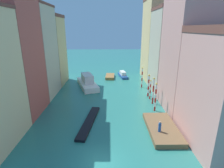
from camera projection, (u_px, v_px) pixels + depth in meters
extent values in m
plane|color=#28756B|center=(106.00, 87.00, 41.66)|extent=(154.00, 154.00, 0.00)
cube|color=#B25147|center=(9.00, 58.00, 26.46)|extent=(7.69, 7.78, 17.78)
cube|color=#BCB299|center=(32.00, 53.00, 34.37)|extent=(7.69, 8.27, 17.00)
cube|color=brown|center=(26.00, 4.00, 31.76)|extent=(7.85, 8.43, 0.44)
cube|color=#DBB77A|center=(47.00, 52.00, 42.43)|extent=(7.69, 7.64, 15.41)
cube|color=brown|center=(43.00, 16.00, 40.01)|extent=(7.85, 7.79, 0.72)
cube|color=tan|center=(192.00, 55.00, 28.05)|extent=(7.69, 9.23, 18.10)
cube|color=#BCB299|center=(172.00, 53.00, 37.12)|extent=(7.69, 8.72, 16.55)
cube|color=brown|center=(176.00, 8.00, 34.54)|extent=(7.85, 8.89, 0.62)
cube|color=#DBB77A|center=(160.00, 42.00, 45.93)|extent=(7.69, 10.43, 19.64)
cube|color=brown|center=(162.00, 128.00, 23.90)|extent=(3.76, 7.92, 0.65)
cylinder|color=#234C93|center=(160.00, 127.00, 22.42)|extent=(0.36, 0.36, 1.20)
sphere|color=tan|center=(160.00, 122.00, 22.20)|extent=(0.26, 0.26, 0.26)
cylinder|color=red|center=(155.00, 109.00, 29.58)|extent=(0.28, 0.28, 0.76)
cylinder|color=white|center=(155.00, 104.00, 29.35)|extent=(0.28, 0.28, 0.76)
cylinder|color=red|center=(155.00, 100.00, 29.12)|extent=(0.28, 0.28, 0.76)
cylinder|color=white|center=(156.00, 96.00, 28.89)|extent=(0.28, 0.28, 0.76)
cylinder|color=red|center=(156.00, 91.00, 28.66)|extent=(0.28, 0.28, 0.76)
cylinder|color=white|center=(156.00, 87.00, 28.43)|extent=(0.28, 0.28, 0.76)
sphere|color=gold|center=(157.00, 84.00, 28.29)|extent=(0.30, 0.30, 0.30)
cylinder|color=red|center=(153.00, 101.00, 32.32)|extent=(0.28, 0.28, 1.16)
cylinder|color=white|center=(153.00, 95.00, 31.97)|extent=(0.28, 0.28, 1.16)
cylinder|color=red|center=(153.00, 89.00, 31.62)|extent=(0.28, 0.28, 1.16)
cylinder|color=white|center=(154.00, 82.00, 31.28)|extent=(0.28, 0.28, 1.16)
sphere|color=gold|center=(154.00, 79.00, 31.07)|extent=(0.31, 0.31, 0.31)
cylinder|color=red|center=(150.00, 97.00, 34.58)|extent=(0.25, 0.25, 0.60)
cylinder|color=white|center=(150.00, 95.00, 34.40)|extent=(0.25, 0.25, 0.60)
cylinder|color=red|center=(150.00, 92.00, 34.22)|extent=(0.25, 0.25, 0.60)
cylinder|color=white|center=(150.00, 89.00, 34.04)|extent=(0.25, 0.25, 0.60)
cylinder|color=red|center=(151.00, 86.00, 33.86)|extent=(0.25, 0.25, 0.60)
cylinder|color=white|center=(151.00, 83.00, 33.68)|extent=(0.25, 0.25, 0.60)
sphere|color=gold|center=(151.00, 81.00, 33.56)|extent=(0.27, 0.27, 0.27)
cylinder|color=red|center=(148.00, 94.00, 35.96)|extent=(0.33, 0.33, 0.70)
cylinder|color=white|center=(148.00, 91.00, 35.75)|extent=(0.33, 0.33, 0.70)
cylinder|color=red|center=(148.00, 88.00, 35.53)|extent=(0.33, 0.33, 0.70)
cylinder|color=white|center=(149.00, 85.00, 35.32)|extent=(0.33, 0.33, 0.70)
cylinder|color=red|center=(149.00, 81.00, 35.11)|extent=(0.33, 0.33, 0.70)
cylinder|color=white|center=(149.00, 78.00, 34.90)|extent=(0.33, 0.33, 0.70)
sphere|color=gold|center=(149.00, 75.00, 34.76)|extent=(0.37, 0.37, 0.37)
cylinder|color=red|center=(142.00, 86.00, 41.31)|extent=(0.25, 0.25, 0.75)
cylinder|color=white|center=(142.00, 83.00, 41.08)|extent=(0.25, 0.25, 0.75)
cylinder|color=red|center=(142.00, 80.00, 40.86)|extent=(0.25, 0.25, 0.75)
cylinder|color=white|center=(142.00, 76.00, 40.64)|extent=(0.25, 0.25, 0.75)
cylinder|color=red|center=(142.00, 73.00, 40.41)|extent=(0.25, 0.25, 0.75)
cylinder|color=white|center=(142.00, 70.00, 40.19)|extent=(0.25, 0.25, 0.75)
sphere|color=gold|center=(143.00, 68.00, 40.05)|extent=(0.28, 0.28, 0.28)
cube|color=white|center=(88.00, 84.00, 41.63)|extent=(6.13, 10.16, 1.16)
cube|color=silver|center=(87.00, 78.00, 41.18)|extent=(3.42, 5.04, 1.88)
cube|color=black|center=(89.00, 122.00, 25.83)|extent=(2.58, 9.49, 0.36)
cube|color=#234C93|center=(123.00, 76.00, 50.21)|extent=(2.56, 6.16, 0.63)
cube|color=silver|center=(123.00, 73.00, 49.98)|extent=(1.68, 3.14, 0.93)
cube|color=olive|center=(110.00, 76.00, 49.30)|extent=(2.57, 5.26, 0.71)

